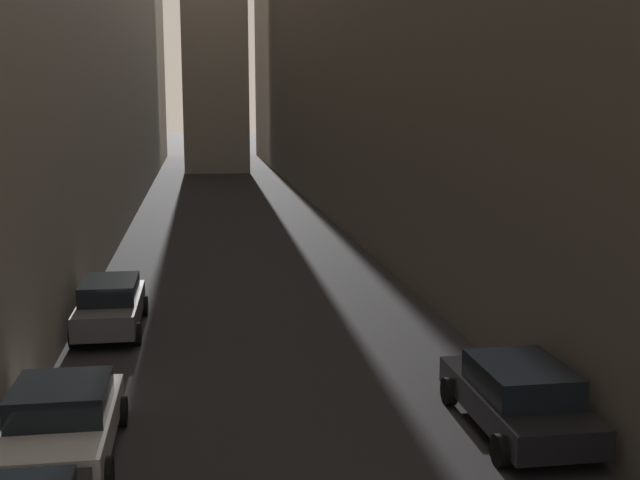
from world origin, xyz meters
TOP-DOWN VIEW (x-y plane):
  - ground_plane at (0.00, 48.00)m, footprint 264.00×264.00m
  - building_block_left at (-10.78, 50.00)m, footprint 10.56×108.00m
  - building_block_right at (11.65, 50.00)m, footprint 12.31×108.00m
  - parked_car_left_third at (-4.40, 17.29)m, footprint 2.07×4.18m
  - parked_car_left_far at (-4.40, 25.84)m, footprint 1.89×4.55m
  - parked_car_right_third at (4.40, 17.21)m, footprint 2.04×4.50m

SIDE VIEW (x-z plane):
  - ground_plane at x=0.00m, z-range 0.00..0.00m
  - parked_car_left_third at x=-4.40m, z-range 0.01..1.46m
  - parked_car_right_third at x=4.40m, z-range 0.03..1.48m
  - parked_car_left_far at x=-4.40m, z-range 0.03..1.55m
  - building_block_right at x=11.65m, z-range 0.00..22.07m
  - building_block_left at x=-10.78m, z-range 0.00..22.64m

